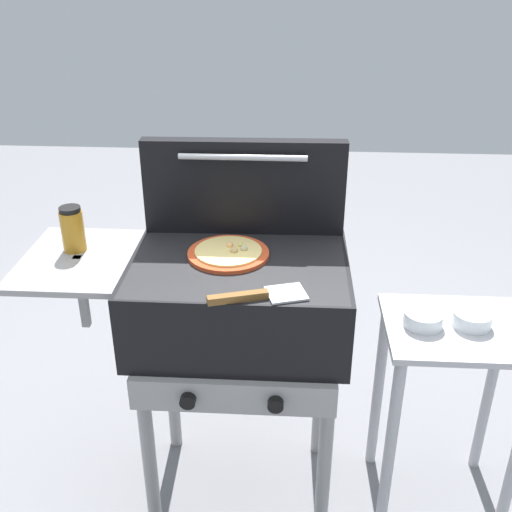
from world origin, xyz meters
TOP-DOWN VIEW (x-y plane):
  - ground_plane at (0.00, 0.00)m, footprint 8.00×8.00m
  - grill at (-0.01, -0.00)m, footprint 0.96×0.53m
  - grill_lid_open at (0.00, 0.21)m, footprint 0.63×0.09m
  - pizza_cheese at (-0.03, 0.04)m, footprint 0.24×0.24m
  - sauce_jar at (-0.50, 0.05)m, footprint 0.07×0.07m
  - spatula at (0.07, -0.20)m, footprint 0.27×0.13m
  - prep_table at (0.66, 0.00)m, footprint 0.44×0.36m
  - topping_bowl_near at (0.55, -0.00)m, footprint 0.12×0.12m
  - topping_bowl_far at (0.70, 0.01)m, footprint 0.12×0.12m

SIDE VIEW (x-z plane):
  - ground_plane at x=0.00m, z-range 0.00..0.00m
  - prep_table at x=0.66m, z-range 0.16..0.86m
  - topping_bowl_near at x=0.55m, z-range 0.70..0.75m
  - topping_bowl_far at x=0.70m, z-range 0.70..0.75m
  - grill at x=-0.01m, z-range 0.31..1.21m
  - spatula at x=0.07m, z-range 0.90..0.92m
  - pizza_cheese at x=-0.03m, z-range 0.89..0.93m
  - sauce_jar at x=-0.50m, z-range 0.90..1.04m
  - grill_lid_open at x=0.00m, z-range 0.90..1.20m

